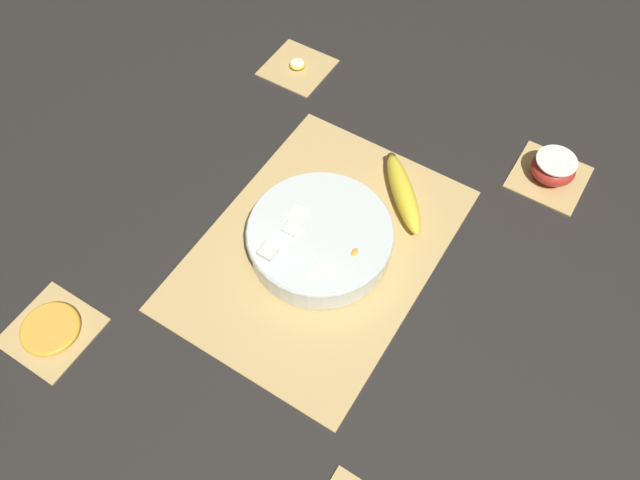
# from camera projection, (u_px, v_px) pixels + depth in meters

# --- Properties ---
(ground_plane) EXTENTS (6.00, 6.00, 0.00)m
(ground_plane) POSITION_uv_depth(u_px,v_px,m) (320.00, 249.00, 1.08)
(ground_plane) COLOR black
(bamboo_mat_center) EXTENTS (0.52, 0.37, 0.01)m
(bamboo_mat_center) POSITION_uv_depth(u_px,v_px,m) (320.00, 248.00, 1.08)
(bamboo_mat_center) COLOR tan
(bamboo_mat_center) RESTS_ON ground_plane
(coaster_mat_near_right) EXTENTS (0.13, 0.13, 0.01)m
(coaster_mat_near_right) POSITION_uv_depth(u_px,v_px,m) (549.00, 177.00, 1.16)
(coaster_mat_near_right) COLOR tan
(coaster_mat_near_right) RESTS_ON ground_plane
(coaster_mat_far_left) EXTENTS (0.13, 0.13, 0.01)m
(coaster_mat_far_left) POSITION_uv_depth(u_px,v_px,m) (52.00, 331.00, 0.99)
(coaster_mat_far_left) COLOR tan
(coaster_mat_far_left) RESTS_ON ground_plane
(coaster_mat_far_right) EXTENTS (0.13, 0.13, 0.01)m
(coaster_mat_far_right) POSITION_uv_depth(u_px,v_px,m) (298.00, 67.00, 1.32)
(coaster_mat_far_right) COLOR tan
(coaster_mat_far_right) RESTS_ON ground_plane
(fruit_salad_bowl) EXTENTS (0.25, 0.25, 0.06)m
(fruit_salad_bowl) POSITION_uv_depth(u_px,v_px,m) (319.00, 237.00, 1.05)
(fruit_salad_bowl) COLOR silver
(fruit_salad_bowl) RESTS_ON bamboo_mat_center
(whole_banana) EXTENTS (0.16, 0.15, 0.04)m
(whole_banana) POSITION_uv_depth(u_px,v_px,m) (403.00, 192.00, 1.12)
(whole_banana) COLOR yellow
(whole_banana) RESTS_ON bamboo_mat_center
(apple_half) EXTENTS (0.08, 0.08, 0.04)m
(apple_half) POSITION_uv_depth(u_px,v_px,m) (554.00, 168.00, 1.14)
(apple_half) COLOR #B72D23
(apple_half) RESTS_ON coaster_mat_near_right
(orange_slice_whole) EXTENTS (0.09, 0.09, 0.01)m
(orange_slice_whole) POSITION_uv_depth(u_px,v_px,m) (50.00, 329.00, 0.99)
(orange_slice_whole) COLOR #F9A338
(orange_slice_whole) RESTS_ON coaster_mat_far_left
(banana_coin_single) EXTENTS (0.03, 0.03, 0.01)m
(banana_coin_single) POSITION_uv_depth(u_px,v_px,m) (297.00, 64.00, 1.32)
(banana_coin_single) COLOR #F7EFC6
(banana_coin_single) RESTS_ON coaster_mat_far_right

